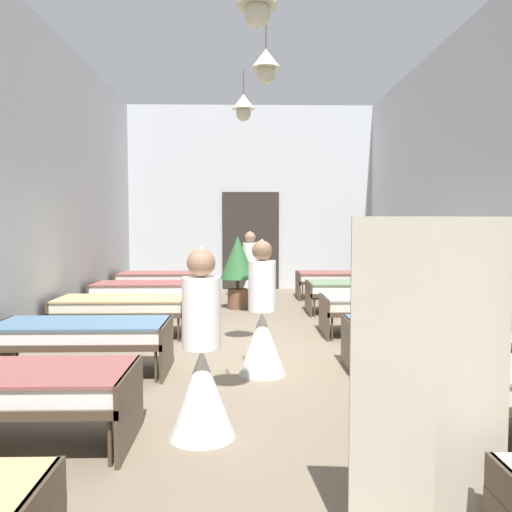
{
  "coord_description": "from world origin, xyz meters",
  "views": [
    {
      "loc": [
        -0.15,
        -6.66,
        1.68
      ],
      "look_at": [
        0.0,
        0.27,
        1.22
      ],
      "focal_mm": 36.75,
      "sensor_mm": 36.0,
      "label": 1
    }
  ],
  "objects_px": {
    "bed_left_row_1": "(4,388)",
    "nurse_near_aisle": "(202,370)",
    "bed_left_row_4": "(146,290)",
    "bed_right_row_5": "(340,278)",
    "nurse_mid_aisle": "(262,326)",
    "potted_plant": "(238,263)",
    "bed_right_row_2": "(432,332)",
    "nurse_far_aisle": "(250,278)",
    "bed_right_row_4": "(359,289)",
    "privacy_screen": "(475,387)",
    "bed_left_row_5": "(162,279)",
    "bed_left_row_3": "(122,307)",
    "bed_right_row_3": "(387,306)",
    "bed_left_row_2": "(82,334)"
  },
  "relations": [
    {
      "from": "nurse_near_aisle",
      "to": "bed_left_row_4",
      "type": "bearing_deg",
      "value": 65.88
    },
    {
      "from": "bed_left_row_1",
      "to": "bed_right_row_4",
      "type": "xyz_separation_m",
      "value": [
        3.89,
        5.6,
        0.0
      ]
    },
    {
      "from": "bed_right_row_3",
      "to": "bed_right_row_5",
      "type": "xyz_separation_m",
      "value": [
        0.0,
        3.73,
        0.0
      ]
    },
    {
      "from": "bed_left_row_5",
      "to": "nurse_near_aisle",
      "type": "relative_size",
      "value": 1.28
    },
    {
      "from": "nurse_near_aisle",
      "to": "nurse_far_aisle",
      "type": "height_order",
      "value": "same"
    },
    {
      "from": "bed_left_row_1",
      "to": "bed_left_row_4",
      "type": "relative_size",
      "value": 1.0
    },
    {
      "from": "bed_right_row_4",
      "to": "bed_left_row_4",
      "type": "bearing_deg",
      "value": 180.0
    },
    {
      "from": "bed_right_row_4",
      "to": "privacy_screen",
      "type": "relative_size",
      "value": 1.12
    },
    {
      "from": "bed_left_row_1",
      "to": "bed_left_row_3",
      "type": "distance_m",
      "value": 3.73
    },
    {
      "from": "bed_left_row_1",
      "to": "bed_left_row_5",
      "type": "distance_m",
      "value": 7.47
    },
    {
      "from": "bed_left_row_2",
      "to": "privacy_screen",
      "type": "relative_size",
      "value": 1.12
    },
    {
      "from": "nurse_mid_aisle",
      "to": "bed_left_row_5",
      "type": "bearing_deg",
      "value": 14.61
    },
    {
      "from": "bed_right_row_4",
      "to": "potted_plant",
      "type": "distance_m",
      "value": 2.34
    },
    {
      "from": "bed_left_row_4",
      "to": "privacy_screen",
      "type": "height_order",
      "value": "privacy_screen"
    },
    {
      "from": "bed_right_row_5",
      "to": "privacy_screen",
      "type": "distance_m",
      "value": 8.86
    },
    {
      "from": "bed_left_row_1",
      "to": "bed_right_row_5",
      "type": "bearing_deg",
      "value": 62.47
    },
    {
      "from": "bed_left_row_3",
      "to": "bed_right_row_2",
      "type": "bearing_deg",
      "value": -25.62
    },
    {
      "from": "bed_left_row_4",
      "to": "bed_right_row_5",
      "type": "relative_size",
      "value": 1.0
    },
    {
      "from": "nurse_mid_aisle",
      "to": "privacy_screen",
      "type": "xyz_separation_m",
      "value": [
        0.96,
        -3.13,
        0.32
      ]
    },
    {
      "from": "bed_right_row_4",
      "to": "nurse_far_aisle",
      "type": "xyz_separation_m",
      "value": [
        -1.98,
        1.08,
        0.09
      ]
    },
    {
      "from": "potted_plant",
      "to": "bed_left_row_3",
      "type": "bearing_deg",
      "value": -124.55
    },
    {
      "from": "bed_right_row_2",
      "to": "nurse_mid_aisle",
      "type": "distance_m",
      "value": 1.91
    },
    {
      "from": "bed_left_row_4",
      "to": "potted_plant",
      "type": "distance_m",
      "value": 1.81
    },
    {
      "from": "bed_right_row_2",
      "to": "nurse_near_aisle",
      "type": "relative_size",
      "value": 1.28
    },
    {
      "from": "bed_left_row_1",
      "to": "bed_left_row_2",
      "type": "xyz_separation_m",
      "value": [
        0.0,
        1.87,
        0.0
      ]
    },
    {
      "from": "bed_right_row_5",
      "to": "potted_plant",
      "type": "xyz_separation_m",
      "value": [
        -2.23,
        -1.32,
        0.45
      ]
    },
    {
      "from": "bed_right_row_2",
      "to": "bed_left_row_4",
      "type": "relative_size",
      "value": 1.0
    },
    {
      "from": "bed_left_row_5",
      "to": "bed_right_row_5",
      "type": "xyz_separation_m",
      "value": [
        3.89,
        0.0,
        0.0
      ]
    },
    {
      "from": "bed_left_row_1",
      "to": "nurse_near_aisle",
      "type": "distance_m",
      "value": 1.47
    },
    {
      "from": "nurse_far_aisle",
      "to": "potted_plant",
      "type": "height_order",
      "value": "nurse_far_aisle"
    },
    {
      "from": "bed_left_row_2",
      "to": "bed_right_row_5",
      "type": "distance_m",
      "value": 6.82
    },
    {
      "from": "bed_left_row_1",
      "to": "bed_left_row_4",
      "type": "xyz_separation_m",
      "value": [
        0.0,
        5.6,
        0.0
      ]
    },
    {
      "from": "bed_right_row_3",
      "to": "bed_left_row_5",
      "type": "relative_size",
      "value": 1.0
    },
    {
      "from": "potted_plant",
      "to": "bed_right_row_2",
      "type": "bearing_deg",
      "value": -62.51
    },
    {
      "from": "bed_right_row_2",
      "to": "bed_right_row_4",
      "type": "bearing_deg",
      "value": 90.0
    },
    {
      "from": "bed_left_row_4",
      "to": "bed_left_row_5",
      "type": "xyz_separation_m",
      "value": [
        0.0,
        1.87,
        0.0
      ]
    },
    {
      "from": "nurse_near_aisle",
      "to": "nurse_mid_aisle",
      "type": "distance_m",
      "value": 1.75
    },
    {
      "from": "nurse_near_aisle",
      "to": "privacy_screen",
      "type": "distance_m",
      "value": 2.11
    },
    {
      "from": "bed_left_row_2",
      "to": "bed_right_row_2",
      "type": "relative_size",
      "value": 1.0
    },
    {
      "from": "nurse_near_aisle",
      "to": "bed_right_row_4",
      "type": "bearing_deg",
      "value": 26.96
    },
    {
      "from": "bed_left_row_2",
      "to": "bed_left_row_5",
      "type": "distance_m",
      "value": 5.6
    },
    {
      "from": "privacy_screen",
      "to": "bed_right_row_2",
      "type": "bearing_deg",
      "value": 61.74
    },
    {
      "from": "nurse_mid_aisle",
      "to": "nurse_far_aisle",
      "type": "xyz_separation_m",
      "value": [
        -0.08,
        4.88,
        0.0
      ]
    },
    {
      "from": "bed_left_row_2",
      "to": "bed_right_row_4",
      "type": "relative_size",
      "value": 1.0
    },
    {
      "from": "bed_right_row_3",
      "to": "bed_right_row_4",
      "type": "xyz_separation_m",
      "value": [
        0.0,
        1.87,
        0.0
      ]
    },
    {
      "from": "bed_right_row_5",
      "to": "nurse_far_aisle",
      "type": "xyz_separation_m",
      "value": [
        -1.98,
        -0.79,
        0.09
      ]
    },
    {
      "from": "bed_left_row_5",
      "to": "nurse_near_aisle",
      "type": "xyz_separation_m",
      "value": [
        1.46,
        -7.34,
        0.09
      ]
    },
    {
      "from": "bed_right_row_2",
      "to": "nurse_mid_aisle",
      "type": "xyz_separation_m",
      "value": [
        -1.91,
        -0.07,
        0.09
      ]
    },
    {
      "from": "bed_left_row_1",
      "to": "nurse_mid_aisle",
      "type": "bearing_deg",
      "value": 42.24
    },
    {
      "from": "bed_left_row_1",
      "to": "bed_right_row_4",
      "type": "bearing_deg",
      "value": 55.2
    }
  ]
}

